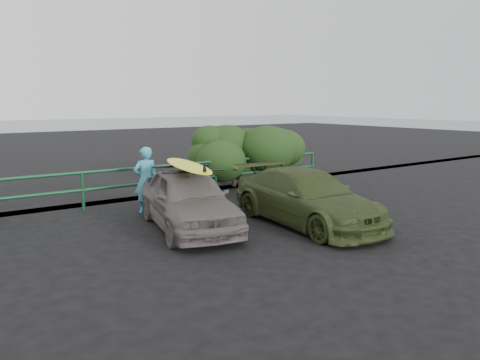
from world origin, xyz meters
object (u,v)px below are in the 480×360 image
object	(u,v)px
sedan	(188,199)
olive_vehicle	(307,198)
man	(146,180)
surfboard	(188,165)
guardrail	(121,187)

from	to	relation	value
sedan	olive_vehicle	size ratio (longest dim) A/B	0.91
olive_vehicle	man	size ratio (longest dim) A/B	2.54
surfboard	olive_vehicle	bearing A→B (deg)	-13.73
sedan	man	world-z (taller)	man
guardrail	sedan	xyz separation A→B (m)	(0.41, -3.00, 0.14)
olive_vehicle	surfboard	xyz separation A→B (m)	(-2.41, 1.20, 0.79)
olive_vehicle	man	xyz separation A→B (m)	(-2.53, 3.18, 0.22)
guardrail	sedan	distance (m)	3.03
man	sedan	bearing A→B (deg)	100.40
sedan	olive_vehicle	distance (m)	2.69
guardrail	man	distance (m)	1.11
olive_vehicle	surfboard	bearing A→B (deg)	157.20
sedan	man	size ratio (longest dim) A/B	2.32
sedan	surfboard	world-z (taller)	surfboard
guardrail	man	size ratio (longest dim) A/B	8.36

